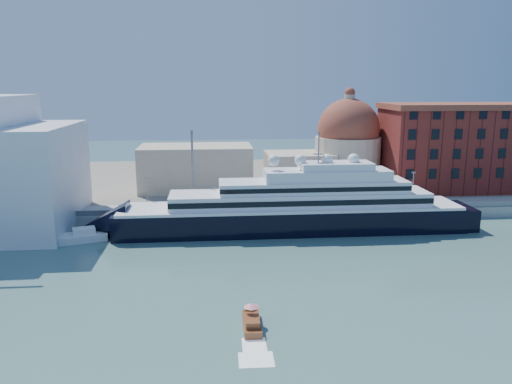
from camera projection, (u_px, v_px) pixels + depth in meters
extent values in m
plane|color=#345B5A|center=(309.00, 271.00, 82.73)|extent=(400.00, 400.00, 0.00)
cube|color=gray|center=(281.00, 212.00, 115.56)|extent=(180.00, 10.00, 2.50)
cube|color=slate|center=(263.00, 180.00, 155.51)|extent=(260.00, 72.00, 2.00)
cube|color=slate|center=(284.00, 209.00, 110.78)|extent=(180.00, 0.10, 1.20)
cube|color=black|center=(291.00, 221.00, 104.73)|extent=(72.37, 11.13, 6.03)
cone|color=black|center=(106.00, 226.00, 101.36)|extent=(9.28, 11.13, 11.13)
cube|color=black|center=(456.00, 218.00, 107.97)|extent=(5.57, 10.21, 5.57)
cube|color=white|center=(291.00, 206.00, 104.04)|extent=(70.52, 11.32, 0.56)
cube|color=white|center=(300.00, 198.00, 103.85)|extent=(53.82, 9.28, 2.78)
cube|color=black|center=(304.00, 204.00, 99.33)|extent=(53.82, 0.15, 1.11)
cube|color=white|center=(313.00, 186.00, 103.54)|extent=(38.97, 8.35, 2.41)
cube|color=white|center=(327.00, 175.00, 103.30)|extent=(25.98, 7.42, 2.23)
cube|color=white|center=(336.00, 166.00, 103.07)|extent=(14.85, 6.50, 1.48)
cylinder|color=slate|center=(319.00, 147.00, 101.91)|extent=(0.28, 0.28, 6.50)
sphere|color=white|center=(274.00, 160.00, 101.64)|extent=(2.41, 2.41, 2.41)
sphere|color=white|center=(300.00, 160.00, 102.13)|extent=(2.41, 2.41, 2.41)
sphere|color=white|center=(327.00, 160.00, 102.63)|extent=(2.41, 2.41, 2.41)
sphere|color=white|center=(354.00, 159.00, 103.12)|extent=(2.41, 2.41, 2.41)
cube|color=white|center=(73.00, 239.00, 97.51)|extent=(13.29, 7.98, 1.68)
cube|color=white|center=(84.00, 231.00, 98.05)|extent=(4.82, 3.82, 1.26)
cube|color=brown|center=(252.00, 324.00, 63.38)|extent=(2.32, 6.64, 1.10)
cube|color=brown|center=(252.00, 322.00, 62.11)|extent=(1.81, 2.78, 0.88)
cylinder|color=slate|center=(252.00, 313.00, 63.62)|extent=(0.07, 0.07, 1.76)
cone|color=red|center=(252.00, 305.00, 63.41)|extent=(1.98, 1.98, 0.44)
cube|color=maroon|center=(462.00, 149.00, 135.18)|extent=(42.00, 18.00, 22.00)
cube|color=brown|center=(466.00, 106.00, 132.74)|extent=(43.00, 19.00, 1.50)
cylinder|color=beige|center=(347.00, 162.00, 139.21)|extent=(18.00, 18.00, 14.00)
sphere|color=brown|center=(348.00, 130.00, 137.30)|extent=(17.00, 17.00, 17.00)
cylinder|color=beige|center=(350.00, 100.00, 135.60)|extent=(3.00, 3.00, 3.00)
cube|color=beige|center=(299.00, 171.00, 136.45)|extent=(18.00, 14.00, 10.00)
cube|color=beige|center=(196.00, 168.00, 135.71)|extent=(30.00, 16.00, 12.00)
cylinder|color=slate|center=(4.00, 198.00, 106.21)|extent=(0.24, 0.24, 8.00)
cube|color=slate|center=(2.00, 179.00, 105.34)|extent=(0.80, 0.30, 0.25)
cylinder|color=slate|center=(147.00, 195.00, 108.87)|extent=(0.24, 0.24, 8.00)
cube|color=slate|center=(146.00, 177.00, 108.00)|extent=(0.80, 0.30, 0.25)
cylinder|color=slate|center=(283.00, 193.00, 111.52)|extent=(0.24, 0.24, 8.00)
cube|color=slate|center=(283.00, 175.00, 110.65)|extent=(0.80, 0.30, 0.25)
cylinder|color=slate|center=(413.00, 190.00, 114.18)|extent=(0.24, 0.24, 8.00)
cube|color=slate|center=(414.00, 172.00, 113.30)|extent=(0.80, 0.30, 0.25)
cylinder|color=slate|center=(193.00, 170.00, 110.64)|extent=(0.50, 0.50, 18.00)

